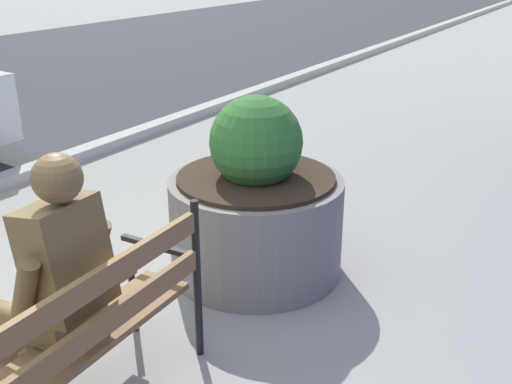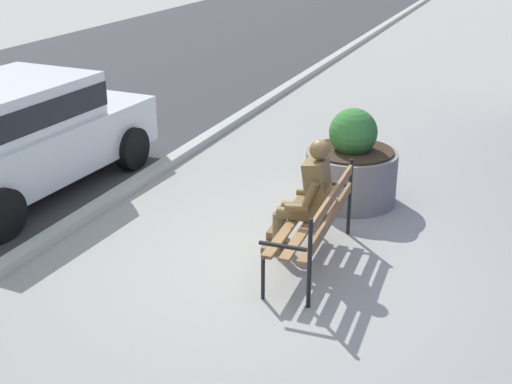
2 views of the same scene
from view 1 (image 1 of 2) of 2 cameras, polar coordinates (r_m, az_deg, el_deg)
The scene contains 3 objects.
park_bench at distance 2.92m, azimuth -18.30°, elevation -13.44°, with size 1.82×0.62×0.95m.
bronze_statue_seated at distance 3.10m, azimuth -18.41°, elevation -8.52°, with size 0.62×0.79×1.37m.
concrete_planter at distance 4.28m, azimuth -0.00°, elevation -1.58°, with size 1.20×1.20×1.27m.
Camera 1 is at (-1.24, -2.10, 2.18)m, focal length 43.31 mm.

